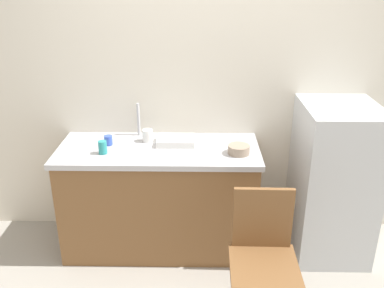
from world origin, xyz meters
The scene contains 11 objects.
back_wall centered at (0.00, 1.00, 1.27)m, with size 4.80×0.10×2.54m, color silver.
cabinet_base centered at (-0.36, 0.65, 0.41)m, with size 1.45×0.60×0.81m, color brown.
countertop centered at (-0.36, 0.65, 0.83)m, with size 1.49×0.64×0.04m, color #B7B7BC.
faucet centered at (-0.54, 0.90, 0.98)m, with size 0.02×0.02×0.26m, color #B7B7BC.
refrigerator centered at (0.95, 0.63, 0.59)m, with size 0.54×0.64×1.19m, color silver.
chair centered at (0.32, -0.16, 0.50)m, with size 0.41×0.41×0.89m.
dish_tray centered at (-0.24, 0.72, 0.88)m, with size 0.28×0.20×0.05m, color white.
terracotta_bowl centered at (0.22, 0.55, 0.89)m, with size 0.15×0.15×0.06m, color gray.
cup_white centered at (-0.46, 0.77, 0.90)m, with size 0.08×0.08×0.09m, color white.
cup_blue centered at (-0.74, 0.69, 0.89)m, with size 0.06×0.06×0.07m, color blue.
cup_teal centered at (-0.75, 0.53, 0.90)m, with size 0.06×0.06×0.10m, color teal.
Camera 1 is at (-0.07, -2.22, 2.09)m, focal length 39.46 mm.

